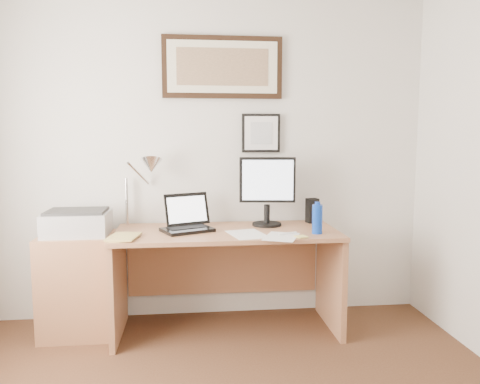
{
  "coord_description": "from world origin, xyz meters",
  "views": [
    {
      "loc": [
        -0.11,
        -1.68,
        1.42
      ],
      "look_at": [
        0.23,
        1.43,
        1.05
      ],
      "focal_mm": 35.0,
      "sensor_mm": 36.0,
      "label": 1
    }
  ],
  "objects": [
    {
      "name": "wall_back",
      "position": [
        0.0,
        2.0,
        1.25
      ],
      "size": [
        3.5,
        0.02,
        2.5
      ],
      "primitive_type": "cube",
      "color": "silver",
      "rests_on": "ground"
    },
    {
      "name": "side_cabinet",
      "position": [
        -0.92,
        1.68,
        0.36
      ],
      "size": [
        0.5,
        0.4,
        0.73
      ],
      "primitive_type": "cube",
      "color": "#9A6340",
      "rests_on": "floor"
    },
    {
      "name": "water_bottle",
      "position": [
        0.77,
        1.45,
        0.85
      ],
      "size": [
        0.07,
        0.07,
        0.2
      ],
      "primitive_type": "cylinder",
      "color": "#0D36AA",
      "rests_on": "desk"
    },
    {
      "name": "bottle_cap",
      "position": [
        0.77,
        1.45,
        0.96
      ],
      "size": [
        0.04,
        0.04,
        0.02
      ],
      "primitive_type": "cylinder",
      "color": "#0D36AA",
      "rests_on": "water_bottle"
    },
    {
      "name": "speaker",
      "position": [
        0.84,
        1.86,
        0.85
      ],
      "size": [
        0.1,
        0.09,
        0.19
      ],
      "primitive_type": "cube",
      "rotation": [
        0.0,
        0.0,
        0.23
      ],
      "color": "black",
      "rests_on": "desk"
    },
    {
      "name": "paper_sheet_a",
      "position": [
        0.28,
        1.48,
        0.75
      ],
      "size": [
        0.3,
        0.37,
        0.0
      ],
      "primitive_type": "cube",
      "rotation": [
        0.0,
        0.0,
        0.23
      ],
      "color": "white",
      "rests_on": "desk"
    },
    {
      "name": "paper_sheet_b",
      "position": [
        0.5,
        1.37,
        0.75
      ],
      "size": [
        0.31,
        0.35,
        0.0
      ],
      "primitive_type": "cube",
      "rotation": [
        0.0,
        0.0,
        -0.4
      ],
      "color": "white",
      "rests_on": "desk"
    },
    {
      "name": "sticky_pad",
      "position": [
        0.63,
        1.34,
        0.76
      ],
      "size": [
        0.09,
        0.09,
        0.01
      ],
      "primitive_type": "cube",
      "rotation": [
        0.0,
        0.0,
        0.33
      ],
      "color": "#F0E471",
      "rests_on": "desk"
    },
    {
      "name": "marker_pen",
      "position": [
        0.56,
        1.44,
        0.76
      ],
      "size": [
        0.14,
        0.06,
        0.02
      ],
      "primitive_type": "cylinder",
      "rotation": [
        0.0,
        1.57,
        0.35
      ],
      "color": "white",
      "rests_on": "desk"
    },
    {
      "name": "book",
      "position": [
        -0.64,
        1.45,
        0.76
      ],
      "size": [
        0.23,
        0.28,
        0.02
      ],
      "primitive_type": "imported",
      "rotation": [
        0.0,
        0.0,
        -0.17
      ],
      "color": "tan",
      "rests_on": "desk"
    },
    {
      "name": "desk",
      "position": [
        0.15,
        1.72,
        0.51
      ],
      "size": [
        1.6,
        0.7,
        0.75
      ],
      "color": "#9A6340",
      "rests_on": "floor"
    },
    {
      "name": "laptop",
      "position": [
        -0.13,
        1.67,
        0.81
      ],
      "size": [
        0.41,
        0.42,
        0.26
      ],
      "color": "black",
      "rests_on": "desk"
    },
    {
      "name": "lcd_monitor",
      "position": [
        0.47,
        1.78,
        1.04
      ],
      "size": [
        0.42,
        0.22,
        0.52
      ],
      "color": "black",
      "rests_on": "desk"
    },
    {
      "name": "printer",
      "position": [
        -0.91,
        1.69,
        0.82
      ],
      "size": [
        0.44,
        0.34,
        0.18
      ],
      "color": "#A7A7AA",
      "rests_on": "side_cabinet"
    },
    {
      "name": "desk_lamp",
      "position": [
        -0.41,
        1.81,
        1.19
      ],
      "size": [
        0.29,
        0.27,
        0.53
      ],
      "color": "silver",
      "rests_on": "desk"
    },
    {
      "name": "picture_large",
      "position": [
        0.15,
        1.97,
        1.95
      ],
      "size": [
        0.92,
        0.04,
        0.47
      ],
      "color": "black",
      "rests_on": "wall_back"
    },
    {
      "name": "picture_small",
      "position": [
        0.45,
        1.97,
        1.45
      ],
      "size": [
        0.3,
        0.03,
        0.3
      ],
      "color": "black",
      "rests_on": "wall_back"
    }
  ]
}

